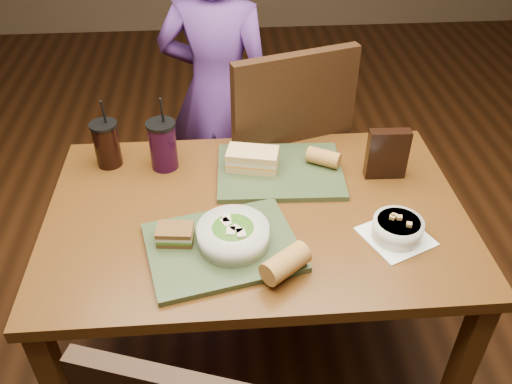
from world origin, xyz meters
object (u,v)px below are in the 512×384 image
cup_berry (163,145)px  chip_bag (387,154)px  chair_far (288,155)px  tray_far (280,171)px  baguette_far (323,158)px  sandwich_near (175,234)px  baguette_near (285,263)px  soup_bowl (397,228)px  tray_near (223,247)px  diner (218,94)px  cup_cola (107,144)px  sandwich_far (253,159)px  salad_bowl (233,234)px  dining_table (256,231)px

cup_berry → chip_bag: (0.74, -0.11, -0.00)m
cup_berry → chair_far: bearing=29.0°
tray_far → baguette_far: (0.15, 0.02, 0.04)m
sandwich_near → chip_bag: chip_bag is taller
baguette_near → soup_bowl: bearing=21.2°
tray_near → baguette_near: size_ratio=3.13×
cup_berry → soup_bowl: bearing=-30.9°
baguette_far → cup_berry: (-0.54, 0.06, 0.04)m
diner → tray_near: 1.04m
diner → sandwich_near: size_ratio=12.99×
cup_cola → diner: bearing=56.6°
baguette_near → sandwich_near: bearing=153.7°
chair_far → diner: 0.46m
soup_bowl → cup_berry: size_ratio=0.87×
tray_near → cup_berry: 0.48m
soup_bowl → baguette_near: size_ratio=1.74×
tray_near → soup_bowl: bearing=1.6°
sandwich_far → cup_berry: cup_berry is taller
sandwich_far → tray_far: bearing=-10.4°
tray_near → cup_cola: bearing=129.5°
baguette_far → chip_bag: size_ratio=0.64×
baguette_near → chip_bag: (0.39, 0.44, 0.04)m
soup_bowl → salad_bowl: bearing=-178.9°
dining_table → baguette_near: bearing=-79.0°
sandwich_far → baguette_far: size_ratio=1.67×
tray_near → sandwich_far: size_ratio=2.26×
salad_bowl → soup_bowl: size_ratio=0.87×
sandwich_near → baguette_near: bearing=-26.3°
dining_table → chip_bag: (0.44, 0.15, 0.18)m
cup_cola → chip_bag: (0.93, -0.14, 0.01)m
soup_bowl → sandwich_near: size_ratio=2.15×
baguette_far → cup_berry: 0.55m
baguette_far → chip_bag: bearing=-15.9°
baguette_far → cup_cola: 0.74m
chip_bag → tray_far: bearing=175.7°
soup_bowl → cup_cola: cup_cola is taller
dining_table → chair_far: size_ratio=1.20×
chair_far → tray_far: chair_far is taller
chip_bag → tray_near: bearing=-147.9°
chair_far → tray_far: (-0.07, -0.33, 0.16)m
tray_near → tray_far: (0.20, 0.36, 0.00)m
soup_bowl → sandwich_far: 0.54m
diner → soup_bowl: size_ratio=6.04×
diner → soup_bowl: bearing=129.7°
sandwich_near → cup_cola: cup_cola is taller
salad_bowl → chip_bag: (0.52, 0.31, 0.04)m
cup_cola → baguette_far: bearing=-6.6°
tray_near → baguette_far: size_ratio=3.77×
chair_far → tray_near: bearing=-112.0°
salad_bowl → cup_berry: 0.48m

